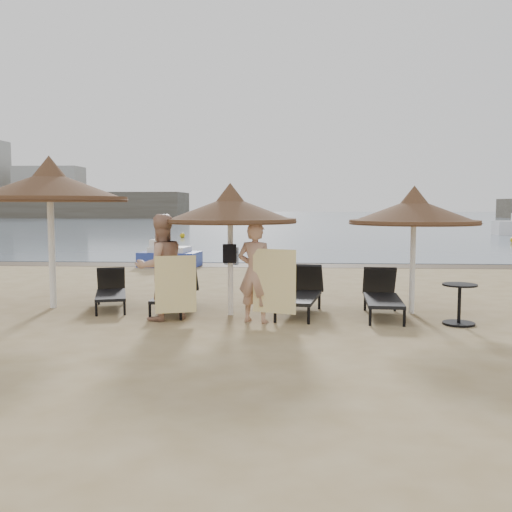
{
  "coord_description": "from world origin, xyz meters",
  "views": [
    {
      "loc": [
        1.64,
        -10.79,
        2.17
      ],
      "look_at": [
        0.93,
        1.2,
        1.08
      ],
      "focal_mm": 40.0,
      "sensor_mm": 36.0,
      "label": 1
    }
  ],
  "objects": [
    {
      "name": "bag_patterned",
      "position": [
        0.49,
        0.39,
        1.15
      ],
      "size": [
        0.29,
        0.16,
        0.35
      ],
      "rotation": [
        0.0,
        0.0,
        -0.28
      ],
      "color": "white",
      "rests_on": "ground"
    },
    {
      "name": "palapa_right",
      "position": [
        4.08,
        0.58,
        2.02
      ],
      "size": [
        2.56,
        2.56,
        2.54
      ],
      "rotation": [
        0.0,
        0.0,
        -0.0
      ],
      "color": "white",
      "rests_on": "ground"
    },
    {
      "name": "lounger_far_left",
      "position": [
        -2.12,
        0.91,
        0.36
      ],
      "size": [
        1.08,
        1.88,
        0.8
      ],
      "rotation": [
        0.0,
        0.0,
        0.29
      ],
      "color": "black",
      "rests_on": "ground"
    },
    {
      "name": "palapa_left",
      "position": [
        -3.31,
        0.77,
        2.52
      ],
      "size": [
        3.2,
        3.2,
        3.17
      ],
      "rotation": [
        0.0,
        0.0,
        0.28
      ],
      "color": "white",
      "rests_on": "ground"
    },
    {
      "name": "bag_dark",
      "position": [
        0.49,
        0.05,
        1.23
      ],
      "size": [
        0.26,
        0.09,
        0.36
      ],
      "rotation": [
        0.0,
        0.0,
        -0.02
      ],
      "color": "black",
      "rests_on": "ground"
    },
    {
      "name": "wet_sand_strip",
      "position": [
        0.0,
        9.4,
        0.0
      ],
      "size": [
        200.0,
        1.6,
        0.01
      ],
      "primitive_type": "cube",
      "color": "#4A3D2B",
      "rests_on": "ground"
    },
    {
      "name": "ground",
      "position": [
        0.0,
        0.0,
        0.0
      ],
      "size": [
        160.0,
        160.0,
        0.0
      ],
      "primitive_type": "plane",
      "color": "tan",
      "rests_on": "ground"
    },
    {
      "name": "towel_left",
      "position": [
        -0.42,
        -0.67,
        0.72
      ],
      "size": [
        0.72,
        0.24,
        1.05
      ],
      "rotation": [
        0.0,
        0.0,
        0.3
      ],
      "color": "yellow",
      "rests_on": "ground"
    },
    {
      "name": "person_left",
      "position": [
        -0.77,
        -0.32,
        1.15
      ],
      "size": [
        1.26,
        1.16,
        2.31
      ],
      "primitive_type": "imported",
      "rotation": [
        0.0,
        0.0,
        3.72
      ],
      "color": "tan",
      "rests_on": "ground"
    },
    {
      "name": "pedal_boat",
      "position": [
        -2.57,
        8.82,
        0.35
      ],
      "size": [
        2.17,
        1.46,
        0.95
      ],
      "rotation": [
        0.0,
        0.0,
        -0.13
      ],
      "color": "#25399D",
      "rests_on": "ground"
    },
    {
      "name": "lounger_near_right",
      "position": [
        1.88,
        0.57,
        0.41
      ],
      "size": [
        1.03,
        2.14,
        0.92
      ],
      "rotation": [
        0.0,
        0.0,
        -0.18
      ],
      "color": "black",
      "rests_on": "ground"
    },
    {
      "name": "sea",
      "position": [
        0.0,
        80.0,
        0.01
      ],
      "size": [
        200.0,
        140.0,
        0.03
      ],
      "primitive_type": "cube",
      "color": "slate",
      "rests_on": "ground"
    },
    {
      "name": "towel_right",
      "position": [
        1.37,
        -0.7,
        0.8
      ],
      "size": [
        0.79,
        0.29,
        1.16
      ],
      "rotation": [
        0.0,
        0.0,
        -0.34
      ],
      "color": "yellow",
      "rests_on": "ground"
    },
    {
      "name": "palapa_center",
      "position": [
        0.49,
        0.21,
        2.06
      ],
      "size": [
        2.61,
        2.61,
        2.58
      ],
      "rotation": [
        0.0,
        0.0,
        0.38
      ],
      "color": "white",
      "rests_on": "ground"
    },
    {
      "name": "side_table",
      "position": [
        4.7,
        -0.44,
        0.35
      ],
      "size": [
        0.61,
        0.61,
        0.74
      ],
      "rotation": [
        0.0,
        0.0,
        -0.26
      ],
      "color": "black",
      "rests_on": "ground"
    },
    {
      "name": "lounger_near_left",
      "position": [
        -0.68,
        0.68,
        0.39
      ],
      "size": [
        0.66,
        1.96,
        0.87
      ],
      "rotation": [
        0.0,
        0.0,
        -0.01
      ],
      "color": "black",
      "rests_on": "ground"
    },
    {
      "name": "far_shore",
      "position": [
        -25.1,
        77.82,
        2.91
      ],
      "size": [
        150.0,
        54.8,
        12.0
      ],
      "color": "#5C574B",
      "rests_on": "ground"
    },
    {
      "name": "person_right",
      "position": [
        1.02,
        -0.45,
        1.08
      ],
      "size": [
        1.14,
        0.91,
        2.15
      ],
      "primitive_type": "imported",
      "rotation": [
        0.0,
        0.0,
        2.83
      ],
      "color": "tan",
      "rests_on": "ground"
    },
    {
      "name": "buoy_left",
      "position": [
        -5.24,
        25.36,
        0.16
      ],
      "size": [
        0.33,
        0.33,
        0.33
      ],
      "primitive_type": "sphere",
      "color": "gold",
      "rests_on": "ground"
    },
    {
      "name": "lounger_far_right",
      "position": [
        3.46,
        0.41,
        0.4
      ],
      "size": [
        0.8,
        2.03,
        0.89
      ],
      "rotation": [
        0.0,
        0.0,
        -0.07
      ],
      "color": "black",
      "rests_on": "ground"
    }
  ]
}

